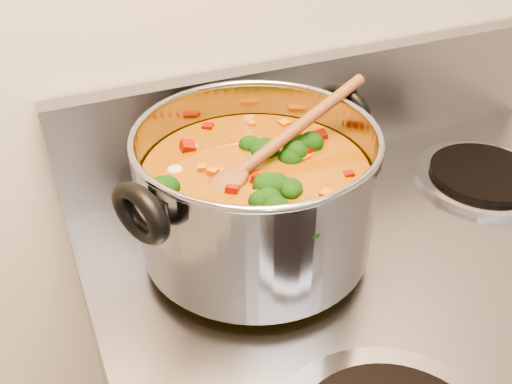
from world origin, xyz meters
TOP-DOWN VIEW (x-y plane):
  - stockpot at (-0.15, 1.31)m, footprint 0.34×0.28m
  - wooden_spoon at (-0.14, 1.31)m, footprint 0.24×0.10m
  - cooktop_crumbs at (-0.18, 1.41)m, footprint 0.30×0.25m

SIDE VIEW (x-z plane):
  - cooktop_crumbs at x=-0.18m, z-range 0.92..0.93m
  - stockpot at x=-0.15m, z-range 0.93..1.09m
  - wooden_spoon at x=-0.14m, z-range 1.02..1.10m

